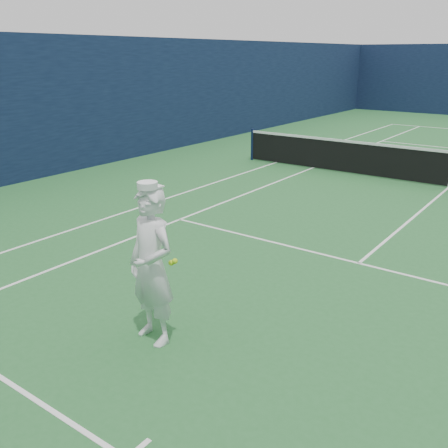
# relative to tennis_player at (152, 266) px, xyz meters

# --- Properties ---
(tennis_player) EXTENTS (0.80, 0.60, 2.07)m
(tennis_player) POSITION_rel_tennis_player_xyz_m (0.00, 0.00, 0.00)
(tennis_player) COLOR white
(tennis_player) RESTS_ON ground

